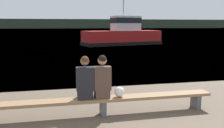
{
  "coord_description": "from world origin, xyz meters",
  "views": [
    {
      "loc": [
        -1.5,
        -2.46,
        2.24
      ],
      "look_at": [
        0.45,
        6.41,
        0.8
      ],
      "focal_mm": 40.0,
      "sensor_mm": 36.0,
      "label": 1
    }
  ],
  "objects": [
    {
      "name": "bench_main",
      "position": [
        -0.44,
        3.41,
        0.37
      ],
      "size": [
        5.7,
        0.41,
        0.45
      ],
      "color": "#8E6B47",
      "rests_on": "ground"
    },
    {
      "name": "person_right",
      "position": [
        -0.46,
        3.4,
        0.94
      ],
      "size": [
        0.41,
        0.36,
        1.07
      ],
      "color": "#4C382D",
      "rests_on": "bench_main"
    },
    {
      "name": "shopping_bag",
      "position": [
        -0.03,
        3.38,
        0.58
      ],
      "size": [
        0.25,
        0.21,
        0.26
      ],
      "color": "white",
      "rests_on": "bench_main"
    },
    {
      "name": "far_shoreline",
      "position": [
        0.0,
        160.3,
        2.84
      ],
      "size": [
        600.0,
        12.0,
        5.67
      ],
      "primitive_type": "cube",
      "color": "#2D3D2D",
      "rests_on": "ground"
    },
    {
      "name": "person_left",
      "position": [
        -0.88,
        3.4,
        0.92
      ],
      "size": [
        0.41,
        0.36,
        1.05
      ],
      "color": "black",
      "rests_on": "bench_main"
    },
    {
      "name": "tugboat_red",
      "position": [
        5.75,
        24.78,
        1.02
      ],
      "size": [
        9.41,
        4.85,
        6.44
      ],
      "rotation": [
        0.0,
        0.0,
        1.81
      ],
      "color": "#A81919",
      "rests_on": "water_surface"
    },
    {
      "name": "water_surface",
      "position": [
        0.0,
        126.2,
        0.0
      ],
      "size": [
        240.0,
        240.0,
        0.0
      ],
      "primitive_type": "plane",
      "color": "#426B8E",
      "rests_on": "ground"
    }
  ]
}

